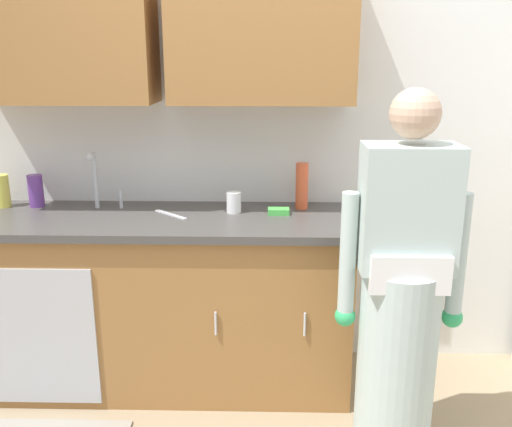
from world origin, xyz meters
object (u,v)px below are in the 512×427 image
person_at_sink (400,310)px  sponge (279,211)px  bottle_dish_liquid (302,186)px  knife_on_counter (171,214)px  cup_by_sink (234,202)px  bottle_water_tall (2,191)px  sink (97,218)px  bottle_water_short (36,191)px

person_at_sink → sponge: person_at_sink is taller
bottle_dish_liquid → knife_on_counter: bottle_dish_liquid is taller
sponge → cup_by_sink: bearing=173.8°
bottle_water_tall → sponge: (1.49, -0.11, -0.07)m
bottle_water_tall → cup_by_sink: bearing=-3.8°
sink → knife_on_counter: sink is taller
bottle_dish_liquid → bottle_water_short: bottle_dish_liquid is taller
sink → person_at_sink: 1.57m
bottle_dish_liquid → cup_by_sink: bearing=-166.2°
bottle_dish_liquid → sink: bearing=-171.4°
knife_on_counter → sponge: bearing=45.6°
bottle_dish_liquid → bottle_water_short: size_ratio=1.42×
cup_by_sink → knife_on_counter: 0.33m
bottle_dish_liquid → knife_on_counter: bearing=-167.8°
person_at_sink → sponge: bearing=130.3°
knife_on_counter → sink: bearing=-135.9°
knife_on_counter → sponge: sponge is taller
sponge → bottle_water_tall: bearing=175.9°
sink → cup_by_sink: bearing=5.8°
knife_on_counter → sponge: size_ratio=2.18×
bottle_dish_liquid → bottle_water_tall: bottle_dish_liquid is taller
bottle_dish_liquid → sponge: bottle_dish_liquid is taller
bottle_dish_liquid → cup_by_sink: (-0.36, -0.09, -0.07)m
person_at_sink → bottle_dish_liquid: size_ratio=6.56×
sink → sponge: 0.94m
person_at_sink → bottle_dish_liquid: (-0.39, 0.72, 0.37)m
bottle_water_tall → cup_by_sink: (1.26, -0.08, -0.03)m
person_at_sink → bottle_water_short: person_at_sink is taller
person_at_sink → knife_on_counter: bearing=151.9°
person_at_sink → cup_by_sink: bearing=139.8°
bottle_water_tall → bottle_water_short: 0.18m
bottle_water_tall → person_at_sink: bearing=-19.6°
bottle_water_tall → bottle_water_short: (0.18, 0.01, -0.00)m
sink → cup_by_sink: size_ratio=4.55×
person_at_sink → sponge: size_ratio=14.73×
sink → bottle_water_short: (-0.38, 0.17, 0.10)m
bottle_dish_liquid → knife_on_counter: size_ratio=1.03×
bottle_water_short → cup_by_sink: bottle_water_short is taller
bottle_water_short → sink: bearing=-23.9°
person_at_sink → bottle_water_tall: size_ratio=9.17×
bottle_water_tall → cup_by_sink: bottle_water_tall is taller
bottle_water_tall → sponge: bottle_water_tall is taller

